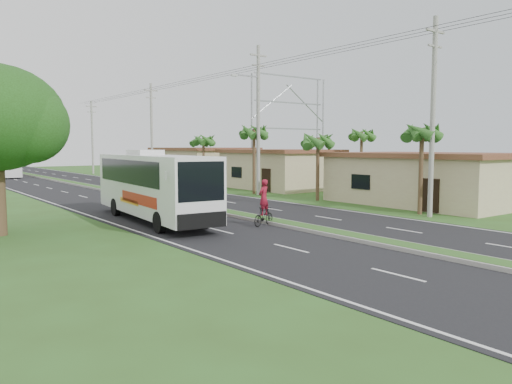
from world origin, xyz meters
TOP-DOWN VIEW (x-y plane):
  - ground at (0.00, 0.00)m, footprint 180.00×180.00m
  - road_asphalt at (0.00, 20.00)m, footprint 14.00×160.00m
  - median_strip at (0.00, 20.00)m, footprint 1.20×160.00m
  - lane_edge_left at (-6.70, 20.00)m, footprint 0.12×160.00m
  - lane_edge_right at (6.70, 20.00)m, footprint 0.12×160.00m
  - shop_near at (14.00, 6.00)m, footprint 8.60×12.60m
  - shop_mid at (14.00, 22.00)m, footprint 7.60×10.60m
  - shop_far at (14.00, 36.00)m, footprint 8.60×11.60m
  - palm_verge_a at (9.00, 3.00)m, footprint 2.40×2.40m
  - palm_verge_b at (9.40, 12.00)m, footprint 2.40×2.40m
  - palm_verge_c at (8.80, 19.00)m, footprint 2.40×2.40m
  - palm_verge_d at (9.30, 28.00)m, footprint 2.40×2.40m
  - palm_behind_shop at (17.50, 15.00)m, footprint 2.40×2.40m
  - utility_pole_a at (8.50, 2.00)m, footprint 1.60×0.28m
  - utility_pole_b at (8.47, 18.00)m, footprint 3.20×0.28m
  - utility_pole_c at (8.50, 38.00)m, footprint 1.60×0.28m
  - utility_pole_d at (8.50, 58.00)m, footprint 1.60×0.28m
  - billboard_lattice at (22.00, 30.00)m, footprint 10.18×1.18m
  - coach_bus_main at (-4.64, 9.82)m, footprint 3.38×11.80m
  - motorcyclist at (-0.97, 5.00)m, footprint 1.65×0.91m

SIDE VIEW (x-z plane):
  - ground at x=0.00m, z-range 0.00..0.00m
  - lane_edge_left at x=-6.70m, z-range 0.00..0.00m
  - lane_edge_right at x=6.70m, z-range 0.00..0.00m
  - road_asphalt at x=0.00m, z-range 0.00..0.02m
  - median_strip at x=0.00m, z-range 0.01..0.20m
  - motorcyclist at x=-0.97m, z-range -0.28..2.05m
  - shop_near at x=14.00m, z-range 0.02..3.54m
  - shop_mid at x=14.00m, z-range 0.02..3.69m
  - shop_far at x=14.00m, z-range 0.02..3.84m
  - coach_bus_main at x=-4.64m, z-range 0.19..3.95m
  - palm_verge_b at x=9.40m, z-range 1.83..6.88m
  - palm_verge_d at x=9.30m, z-range 1.92..7.17m
  - palm_verge_a at x=9.00m, z-range 2.02..7.47m
  - palm_behind_shop at x=17.50m, z-range 2.11..7.76m
  - palm_verge_c at x=8.80m, z-range 2.20..8.05m
  - utility_pole_d at x=8.50m, z-range 0.17..10.67m
  - utility_pole_a at x=8.50m, z-range 0.17..11.17m
  - utility_pole_c at x=8.50m, z-range 0.17..11.17m
  - utility_pole_b at x=8.47m, z-range 0.26..12.26m
  - billboard_lattice at x=22.00m, z-range 0.79..12.86m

